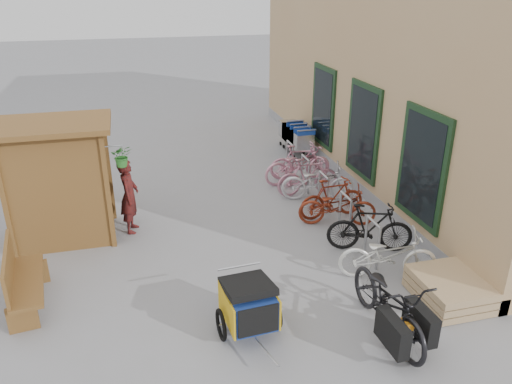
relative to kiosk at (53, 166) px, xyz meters
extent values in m
plane|color=gray|center=(3.28, -2.47, -1.55)|extent=(80.00, 80.00, 0.00)
cube|color=tan|center=(9.78, 2.03, 1.95)|extent=(6.00, 13.00, 7.00)
cube|color=gray|center=(6.86, 2.03, -1.40)|extent=(0.18, 13.00, 0.30)
cube|color=black|center=(6.75, -1.97, 0.05)|extent=(0.06, 1.50, 2.20)
cube|color=black|center=(6.72, -1.97, 0.05)|extent=(0.02, 1.25, 1.95)
cube|color=black|center=(6.75, 0.53, 0.05)|extent=(0.06, 1.50, 2.20)
cube|color=black|center=(6.72, 0.53, 0.05)|extent=(0.02, 1.25, 1.95)
cube|color=black|center=(6.75, 3.03, 0.05)|extent=(0.06, 1.50, 2.20)
cube|color=black|center=(6.72, 3.03, 0.05)|extent=(0.02, 1.25, 1.95)
cube|color=brown|center=(-0.82, -0.62, -0.40)|extent=(0.09, 0.09, 2.30)
cube|color=brown|center=(0.98, -0.62, -0.40)|extent=(0.09, 0.09, 2.30)
cube|color=brown|center=(-0.82, 0.68, -0.40)|extent=(0.09, 0.09, 2.30)
cube|color=brown|center=(0.98, 0.68, -0.40)|extent=(0.09, 0.09, 2.30)
cube|color=brown|center=(-0.79, 0.03, -0.40)|extent=(0.05, 1.30, 2.30)
cube|color=brown|center=(0.08, -0.59, -0.40)|extent=(1.80, 0.05, 2.30)
cube|color=brown|center=(0.08, 0.65, -0.40)|extent=(1.80, 0.05, 2.30)
cube|color=brown|center=(0.08, 0.03, 0.80)|extent=(2.15, 1.65, 0.10)
cube|color=brown|center=(-0.12, 0.03, -0.65)|extent=(1.30, 1.15, 0.04)
cube|color=brown|center=(-0.12, 0.03, -0.05)|extent=(1.30, 1.15, 0.04)
cylinder|color=#A5A8AD|center=(1.16, -0.62, 0.50)|extent=(0.36, 0.02, 0.02)
imported|color=#2A7027|center=(1.31, -0.62, 0.30)|extent=(0.38, 0.33, 0.42)
cylinder|color=#A5A8AD|center=(5.58, -2.72, -1.13)|extent=(0.05, 0.05, 0.84)
cylinder|color=#A5A8AD|center=(5.58, -2.22, -1.13)|extent=(0.05, 0.05, 0.84)
cylinder|color=#A5A8AD|center=(5.58, -2.47, -0.71)|extent=(0.05, 0.50, 0.05)
cylinder|color=#A5A8AD|center=(5.58, -1.52, -1.13)|extent=(0.05, 0.05, 0.84)
cylinder|color=#A5A8AD|center=(5.58, -1.02, -1.13)|extent=(0.05, 0.05, 0.84)
cylinder|color=#A5A8AD|center=(5.58, -1.27, -0.71)|extent=(0.05, 0.50, 0.05)
cylinder|color=#A5A8AD|center=(5.58, -0.32, -1.13)|extent=(0.05, 0.05, 0.84)
cylinder|color=#A5A8AD|center=(5.58, 0.18, -1.13)|extent=(0.05, 0.05, 0.84)
cylinder|color=#A5A8AD|center=(5.58, -0.07, -0.71)|extent=(0.05, 0.50, 0.05)
cylinder|color=#A5A8AD|center=(5.58, 0.88, -1.13)|extent=(0.05, 0.05, 0.84)
cylinder|color=#A5A8AD|center=(5.58, 1.38, -1.13)|extent=(0.05, 0.05, 0.84)
cylinder|color=#A5A8AD|center=(5.58, 1.13, -0.71)|extent=(0.05, 0.50, 0.05)
cylinder|color=#A5A8AD|center=(5.58, 2.08, -1.13)|extent=(0.05, 0.05, 0.84)
cylinder|color=#A5A8AD|center=(5.58, 2.58, -1.13)|extent=(0.05, 0.05, 0.84)
cylinder|color=#A5A8AD|center=(5.58, 2.33, -0.71)|extent=(0.05, 0.50, 0.05)
cube|color=tan|center=(6.28, -3.87, -1.48)|extent=(1.00, 1.20, 0.12)
cube|color=tan|center=(6.28, -3.87, -1.34)|extent=(1.00, 1.20, 0.12)
cube|color=tan|center=(6.28, -3.87, -1.20)|extent=(1.00, 1.20, 0.12)
cube|color=brown|center=(-0.32, -2.30, -1.10)|extent=(0.69, 1.67, 0.06)
cube|color=brown|center=(-0.54, -2.30, -0.80)|extent=(0.27, 1.61, 0.54)
cube|color=brown|center=(-0.32, -2.95, -1.34)|extent=(0.44, 0.12, 0.43)
cube|color=brown|center=(-0.32, -1.65, -1.34)|extent=(0.44, 0.12, 0.43)
cube|color=silver|center=(6.28, 3.41, -0.99)|extent=(0.52, 0.80, 0.49)
cube|color=#183C9F|center=(6.28, 3.01, -0.66)|extent=(0.52, 0.04, 0.17)
cylinder|color=silver|center=(6.28, 2.98, -0.59)|extent=(0.55, 0.03, 0.03)
cylinder|color=black|center=(6.07, 3.08, -1.50)|extent=(0.04, 0.11, 0.11)
cube|color=silver|center=(6.28, 3.74, -0.99)|extent=(0.52, 0.80, 0.49)
cube|color=#183C9F|center=(6.28, 3.34, -0.66)|extent=(0.52, 0.04, 0.17)
cylinder|color=silver|center=(6.28, 3.31, -0.59)|extent=(0.55, 0.03, 0.03)
cylinder|color=black|center=(6.07, 3.41, -1.50)|extent=(0.04, 0.11, 0.11)
cube|color=silver|center=(6.28, 4.07, -0.99)|extent=(0.52, 0.80, 0.49)
cube|color=#183C9F|center=(6.28, 3.67, -0.66)|extent=(0.52, 0.04, 0.17)
cylinder|color=silver|center=(6.28, 3.64, -0.59)|extent=(0.55, 0.03, 0.03)
cylinder|color=black|center=(6.07, 3.74, -1.50)|extent=(0.04, 0.11, 0.11)
cube|color=silver|center=(6.28, 4.40, -0.99)|extent=(0.52, 0.80, 0.49)
cube|color=#183C9F|center=(6.28, 4.00, -0.66)|extent=(0.52, 0.04, 0.17)
cylinder|color=silver|center=(6.28, 3.97, -0.59)|extent=(0.55, 0.03, 0.03)
cylinder|color=black|center=(6.07, 4.07, -1.50)|extent=(0.04, 0.11, 0.11)
cube|color=navy|center=(2.93, -3.81, -1.07)|extent=(0.69, 0.88, 0.49)
cube|color=gold|center=(2.59, -3.84, -1.07)|extent=(0.09, 0.83, 0.49)
cube|color=gold|center=(3.26, -3.79, -1.07)|extent=(0.09, 0.83, 0.49)
cube|color=black|center=(2.96, -4.25, -1.04)|extent=(0.59, 0.07, 0.45)
cube|color=black|center=(2.92, -3.76, -0.78)|extent=(0.75, 0.85, 0.24)
torus|color=black|center=(2.50, -3.85, -1.33)|extent=(0.09, 0.49, 0.48)
torus|color=black|center=(3.35, -3.78, -1.33)|extent=(0.09, 0.49, 0.48)
cylinder|color=#B7B7BC|center=(2.98, -4.52, -1.33)|extent=(0.08, 0.71, 0.03)
cylinder|color=#B7B7BC|center=(2.89, -3.36, -0.69)|extent=(0.67, 0.08, 0.03)
imported|color=black|center=(4.91, -4.32, -1.02)|extent=(0.75, 2.03, 1.06)
cube|color=black|center=(4.67, -4.88, -1.10)|extent=(0.20, 0.65, 0.45)
cube|color=black|center=(5.17, -4.76, -1.10)|extent=(0.20, 0.65, 0.45)
cube|color=orange|center=(4.92, -4.82, -1.05)|extent=(0.12, 0.18, 0.12)
imported|color=maroon|center=(1.35, -0.03, -0.76)|extent=(0.48, 0.64, 1.57)
imported|color=white|center=(5.62, -2.99, -1.10)|extent=(1.80, 1.04, 0.90)
imported|color=black|center=(5.75, -2.04, -1.06)|extent=(1.69, 0.98, 0.98)
imported|color=maroon|center=(5.59, -0.86, -1.12)|extent=(1.74, 1.02, 0.86)
imported|color=maroon|center=(5.62, -0.49, -1.10)|extent=(1.54, 0.53, 0.91)
imported|color=silver|center=(5.66, 0.47, -1.10)|extent=(1.82, 1.08, 0.90)
imported|color=#C88299|center=(5.55, 0.84, -1.08)|extent=(1.59, 0.52, 0.94)
imported|color=#C88299|center=(5.57, 1.64, -1.07)|extent=(1.92, 0.89, 0.97)
imported|color=#C88299|center=(5.68, 1.86, -1.08)|extent=(1.60, 0.61, 0.94)
camera|label=1|loc=(1.50, -9.69, 3.31)|focal=35.00mm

